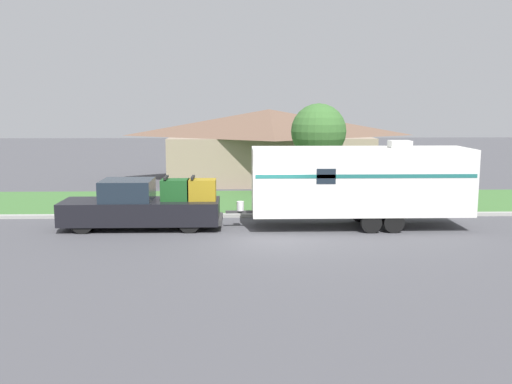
# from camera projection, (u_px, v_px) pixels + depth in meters

# --- Properties ---
(ground_plane) EXTENTS (120.00, 120.00, 0.00)m
(ground_plane) POSITION_uv_depth(u_px,v_px,m) (268.00, 237.00, 20.47)
(ground_plane) COLOR #47474C
(curb_strip) EXTENTS (80.00, 0.30, 0.14)m
(curb_strip) POSITION_uv_depth(u_px,v_px,m) (263.00, 215.00, 24.16)
(curb_strip) COLOR #999993
(curb_strip) RESTS_ON ground_plane
(lawn_strip) EXTENTS (80.00, 7.00, 0.03)m
(lawn_strip) POSITION_uv_depth(u_px,v_px,m) (260.00, 202.00, 27.78)
(lawn_strip) COLOR #3D6B33
(lawn_strip) RESTS_ON ground_plane
(house_across_street) EXTENTS (12.81, 8.18, 4.41)m
(house_across_street) POSITION_uv_depth(u_px,v_px,m) (269.00, 144.00, 35.42)
(house_across_street) COLOR gray
(house_across_street) RESTS_ON ground_plane
(pickup_truck) EXTENTS (6.10, 1.93, 2.02)m
(pickup_truck) POSITION_uv_depth(u_px,v_px,m) (143.00, 206.00, 21.80)
(pickup_truck) COLOR black
(pickup_truck) RESTS_ON ground_plane
(travel_trailer) EXTENTS (9.33, 2.34, 3.36)m
(travel_trailer) POSITION_uv_depth(u_px,v_px,m) (360.00, 181.00, 21.90)
(travel_trailer) COLOR black
(travel_trailer) RESTS_ON ground_plane
(mailbox) EXTENTS (0.48, 0.20, 1.23)m
(mailbox) POSITION_uv_depth(u_px,v_px,m) (408.00, 191.00, 25.06)
(mailbox) COLOR brown
(mailbox) RESTS_ON ground_plane
(tree_in_yard) EXTENTS (2.60, 2.60, 4.77)m
(tree_in_yard) POSITION_uv_depth(u_px,v_px,m) (319.00, 132.00, 26.70)
(tree_in_yard) COLOR brown
(tree_in_yard) RESTS_ON ground_plane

